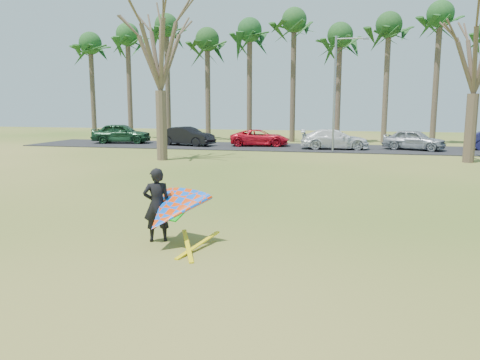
% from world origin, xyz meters
% --- Properties ---
extents(ground, '(100.00, 100.00, 0.00)m').
position_xyz_m(ground, '(0.00, 0.00, 0.00)').
color(ground, '#2B5813').
rests_on(ground, ground).
extents(parking_strip, '(46.00, 7.00, 0.06)m').
position_xyz_m(parking_strip, '(0.00, 25.00, 0.03)').
color(parking_strip, black).
rests_on(parking_strip, ground).
extents(palm_0, '(4.84, 4.84, 10.84)m').
position_xyz_m(palm_0, '(-22.00, 31.00, 9.17)').
color(palm_0, '#4F3F2F').
rests_on(palm_0, ground).
extents(palm_1, '(4.84, 4.84, 11.54)m').
position_xyz_m(palm_1, '(-18.00, 31.00, 9.85)').
color(palm_1, '#4F3F2F').
rests_on(palm_1, ground).
extents(palm_2, '(4.84, 4.84, 12.24)m').
position_xyz_m(palm_2, '(-14.00, 31.00, 10.52)').
color(palm_2, '#46392A').
rests_on(palm_2, ground).
extents(palm_3, '(4.84, 4.84, 10.84)m').
position_xyz_m(palm_3, '(-10.00, 31.00, 9.17)').
color(palm_3, '#4E3E2F').
rests_on(palm_3, ground).
extents(palm_4, '(4.84, 4.84, 11.54)m').
position_xyz_m(palm_4, '(-6.00, 31.00, 9.85)').
color(palm_4, '#49392C').
rests_on(palm_4, ground).
extents(palm_5, '(4.84, 4.84, 12.24)m').
position_xyz_m(palm_5, '(-2.00, 31.00, 10.52)').
color(palm_5, '#4A3B2C').
rests_on(palm_5, ground).
extents(palm_6, '(4.84, 4.84, 10.84)m').
position_xyz_m(palm_6, '(2.00, 31.00, 9.17)').
color(palm_6, '#47362A').
rests_on(palm_6, ground).
extents(palm_7, '(4.84, 4.84, 11.54)m').
position_xyz_m(palm_7, '(6.00, 31.00, 9.85)').
color(palm_7, brown).
rests_on(palm_7, ground).
extents(palm_8, '(4.84, 4.84, 12.24)m').
position_xyz_m(palm_8, '(10.00, 31.00, 10.52)').
color(palm_8, '#4E3C2F').
rests_on(palm_8, ground).
extents(bare_tree_left, '(6.60, 6.60, 9.70)m').
position_xyz_m(bare_tree_left, '(-8.00, 15.00, 6.92)').
color(bare_tree_left, brown).
rests_on(bare_tree_left, ground).
extents(bare_tree_right, '(6.27, 6.27, 9.21)m').
position_xyz_m(bare_tree_right, '(10.00, 18.00, 6.57)').
color(bare_tree_right, brown).
rests_on(bare_tree_right, ground).
extents(streetlight, '(2.28, 0.18, 8.00)m').
position_xyz_m(streetlight, '(2.16, 22.00, 4.46)').
color(streetlight, gray).
rests_on(streetlight, ground).
extents(car_0, '(5.26, 2.82, 1.70)m').
position_xyz_m(car_0, '(-16.09, 25.36, 0.91)').
color(car_0, '#183E23').
rests_on(car_0, parking_strip).
extents(car_1, '(4.83, 2.61, 1.51)m').
position_xyz_m(car_1, '(-9.78, 24.45, 0.82)').
color(car_1, black).
rests_on(car_1, parking_strip).
extents(car_2, '(4.99, 2.83, 1.32)m').
position_xyz_m(car_2, '(-3.92, 25.37, 0.72)').
color(car_2, red).
rests_on(car_2, parking_strip).
extents(car_3, '(5.24, 2.58, 1.47)m').
position_xyz_m(car_3, '(2.04, 24.10, 0.79)').
color(car_3, white).
rests_on(car_3, parking_strip).
extents(car_4, '(4.73, 3.21, 1.49)m').
position_xyz_m(car_4, '(7.77, 24.75, 0.81)').
color(car_4, '#90959C').
rests_on(car_4, parking_strip).
extents(kite_flyer, '(2.13, 2.39, 2.02)m').
position_xyz_m(kite_flyer, '(-0.97, -1.38, 0.86)').
color(kite_flyer, black).
rests_on(kite_flyer, ground).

